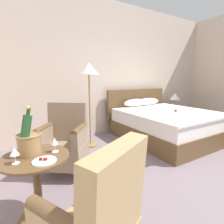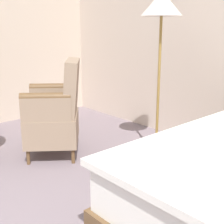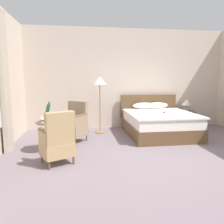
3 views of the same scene
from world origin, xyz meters
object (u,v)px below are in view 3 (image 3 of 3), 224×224
wine_glass_near_edge (58,117)px  armchair_by_window (74,124)px  bedside_lamp (187,103)px  bed (159,123)px  nightstand (186,120)px  side_table_round (51,134)px  armchair_facing_bed (58,141)px  wine_glass_near_bucket (42,118)px  champagne_bucket (49,115)px  snack_plate (52,123)px  floor_lamp_brass (100,85)px

wine_glass_near_edge → armchair_by_window: size_ratio=0.14×
bedside_lamp → bed: bearing=-149.4°
bed → nightstand: size_ratio=3.89×
side_table_round → armchair_facing_bed: 0.79m
bed → wine_glass_near_bucket: 3.23m
wine_glass_near_bucket → bed: bearing=21.1°
wine_glass_near_edge → bedside_lamp: bearing=24.9°
side_table_round → armchair_by_window: 0.92m
wine_glass_near_bucket → armchair_facing_bed: (0.38, -0.69, -0.31)m
bed → armchair_facing_bed: bearing=-144.7°
champagne_bucket → armchair_by_window: 0.94m
bedside_lamp → snack_plate: bearing=-153.9°
side_table_round → snack_plate: 0.33m
floor_lamp_brass → wine_glass_near_edge: (-1.03, -1.52, -0.65)m
armchair_facing_bed → armchair_by_window: bearing=80.7°
snack_plate → side_table_round: bearing=108.9°
armchair_by_window → bed: bearing=7.5°
bedside_lamp → armchair_facing_bed: size_ratio=0.39×
wine_glass_near_edge → snack_plate: (-0.12, -0.16, -0.09)m
bedside_lamp → wine_glass_near_bucket: (-4.16, -1.85, -0.05)m
side_table_round → champagne_bucket: bearing=116.9°
floor_lamp_brass → armchair_facing_bed: 2.66m
armchair_facing_bed → champagne_bucket: bearing=107.7°
snack_plate → armchair_facing_bed: bearing=-73.6°
floor_lamp_brass → armchair_by_window: size_ratio=1.63×
floor_lamp_brass → side_table_round: floor_lamp_brass is taller
wine_glass_near_bucket → snack_plate: wine_glass_near_bucket is taller
bed → armchair_by_window: 2.38m
armchair_facing_bed → nightstand: bearing=33.9°
bedside_lamp → side_table_round: bedside_lamp is taller
armchair_facing_bed → wine_glass_near_edge: bearing=94.0°
nightstand → wine_glass_near_bucket: size_ratio=3.79×
bedside_lamp → wine_glass_near_edge: bearing=-155.1°
champagne_bucket → snack_plate: champagne_bucket is taller
floor_lamp_brass → side_table_round: 2.20m
armchair_by_window → armchair_facing_bed: (-0.25, -1.53, 0.00)m
wine_glass_near_edge → snack_plate: size_ratio=0.73×
wine_glass_near_edge → champagne_bucket: bearing=163.7°
armchair_by_window → floor_lamp_brass: bearing=45.7°
champagne_bucket → side_table_round: bearing=-63.1°
wine_glass_near_bucket → wine_glass_near_edge: 0.34m
champagne_bucket → floor_lamp_brass: bearing=49.6°
nightstand → armchair_by_window: (-3.53, -1.00, 0.18)m
nightstand → bedside_lamp: 0.54m
armchair_by_window → armchair_facing_bed: 1.55m
floor_lamp_brass → armchair_by_window: (-0.73, -0.75, -0.96)m
floor_lamp_brass → armchair_facing_bed: size_ratio=1.63×
wine_glass_near_edge → armchair_facing_bed: size_ratio=0.14×
side_table_round → armchair_by_window: bearing=58.4°
champagne_bucket → wine_glass_near_bucket: 0.18m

